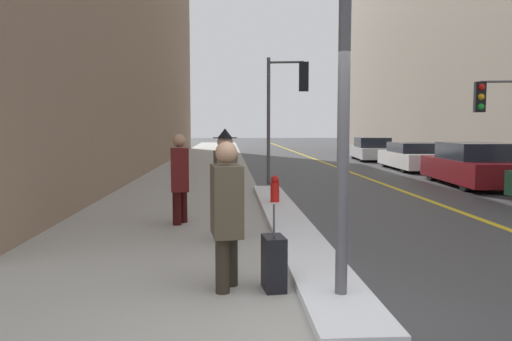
% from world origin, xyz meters
% --- Properties ---
extents(ground_plane, '(160.00, 160.00, 0.00)m').
position_xyz_m(ground_plane, '(0.00, 0.00, 0.00)').
color(ground_plane, '#38383A').
extents(sidewalk_slab, '(4.00, 80.00, 0.01)m').
position_xyz_m(sidewalk_slab, '(-2.00, 15.00, 0.01)').
color(sidewalk_slab, '#9E9B93').
rests_on(sidewalk_slab, ground).
extents(road_centre_stripe, '(0.16, 80.00, 0.00)m').
position_xyz_m(road_centre_stripe, '(4.00, 15.00, 0.00)').
color(road_centre_stripe, gold).
rests_on(road_centre_stripe, ground).
extents(snow_bank_curb, '(0.73, 10.36, 0.11)m').
position_xyz_m(snow_bank_curb, '(0.22, 4.63, 0.05)').
color(snow_bank_curb, white).
rests_on(snow_bank_curb, ground).
extents(building_facade_right, '(6.00, 36.00, 16.48)m').
position_xyz_m(building_facade_right, '(13.00, 22.00, 8.24)').
color(building_facade_right, gray).
rests_on(building_facade_right, ground).
extents(lamp_post, '(0.28, 0.28, 4.04)m').
position_xyz_m(lamp_post, '(0.26, 0.51, 2.48)').
color(lamp_post, '#515156').
rests_on(lamp_post, ground).
extents(traffic_light_near, '(1.30, 0.35, 3.95)m').
position_xyz_m(traffic_light_near, '(1.07, 11.34, 2.85)').
color(traffic_light_near, '#515156').
rests_on(traffic_light_near, ground).
extents(traffic_light_far, '(1.31, 0.34, 3.27)m').
position_xyz_m(traffic_light_far, '(6.99, 10.14, 2.35)').
color(traffic_light_far, '#515156').
rests_on(traffic_light_far, ground).
extents(pedestrian_in_glasses, '(0.37, 0.75, 1.62)m').
position_xyz_m(pedestrian_in_glasses, '(-0.89, 1.01, 0.90)').
color(pedestrian_in_glasses, '#2A241B').
rests_on(pedestrian_in_glasses, ground).
extents(pedestrian_in_fedora, '(0.38, 0.57, 1.76)m').
position_xyz_m(pedestrian_in_fedora, '(-0.91, 3.42, 0.96)').
color(pedestrian_in_fedora, '#2A241B').
rests_on(pedestrian_in_fedora, ground).
extents(pedestrian_trailing, '(0.38, 0.57, 1.65)m').
position_xyz_m(pedestrian_trailing, '(-1.75, 4.78, 0.92)').
color(pedestrian_trailing, '#340C0C').
rests_on(pedestrian_trailing, ground).
extents(parked_car_maroon, '(2.15, 4.67, 1.31)m').
position_xyz_m(parked_car_maroon, '(6.60, 10.37, 0.62)').
color(parked_car_maroon, '#600F14').
rests_on(parked_car_maroon, ground).
extents(parked_car_white, '(1.97, 4.58, 1.14)m').
position_xyz_m(parked_car_white, '(6.89, 16.15, 0.55)').
color(parked_car_white, silver).
rests_on(parked_car_white, ground).
extents(parked_car_silver, '(2.12, 4.46, 1.23)m').
position_xyz_m(parked_car_silver, '(6.93, 22.34, 0.58)').
color(parked_car_silver, '#B2B2B7').
rests_on(parked_car_silver, ground).
extents(rolling_suitcase, '(0.26, 0.38, 0.95)m').
position_xyz_m(rolling_suitcase, '(-0.38, 0.95, 0.30)').
color(rolling_suitcase, black).
rests_on(rolling_suitcase, ground).
extents(fire_hydrant, '(0.20, 0.20, 0.70)m').
position_xyz_m(fire_hydrant, '(0.18, 6.70, 0.35)').
color(fire_hydrant, red).
rests_on(fire_hydrant, ground).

